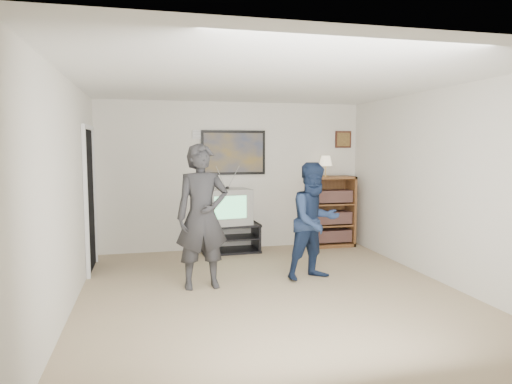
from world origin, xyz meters
name	(u,v)px	position (x,y,z in m)	size (l,w,h in m)	color
room_shell	(265,187)	(0.00, 0.35, 1.25)	(4.51, 5.00, 2.51)	#8D8159
media_stand	(230,238)	(-0.11, 2.23, 0.24)	(0.97, 0.57, 0.48)	black
crt_television	(227,206)	(-0.15, 2.23, 0.77)	(0.69, 0.59, 0.59)	#999894
bookshelf	(332,211)	(1.72, 2.28, 0.62)	(0.75, 0.43, 1.24)	#57341A
table_lamp	(326,166)	(1.60, 2.29, 1.42)	(0.23, 0.23, 0.36)	#F9E6BC
person_tall	(202,216)	(-0.78, 0.41, 0.89)	(0.65, 0.43, 1.79)	#2A2A2D
person_short	(315,221)	(0.71, 0.45, 0.77)	(0.75, 0.59, 1.55)	#1A2948
controller_left	(205,193)	(-0.73, 0.58, 1.17)	(0.03, 0.11, 0.03)	white
controller_right	(309,197)	(0.69, 0.64, 1.07)	(0.04, 0.12, 0.04)	white
poster	(233,153)	(0.00, 2.48, 1.65)	(1.10, 0.03, 0.75)	black
air_vent	(201,135)	(-0.55, 2.48, 1.95)	(0.28, 0.02, 0.14)	white
small_picture	(343,139)	(2.00, 2.48, 1.88)	(0.30, 0.03, 0.30)	black
doorway	(89,200)	(-2.23, 1.60, 1.00)	(0.03, 0.85, 2.00)	black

